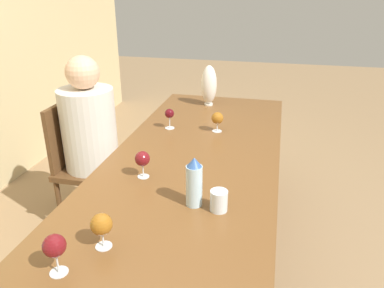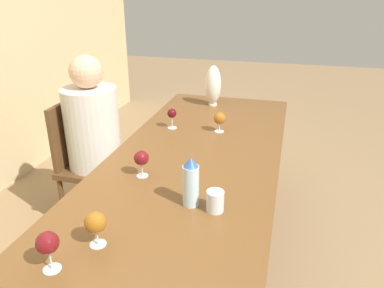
% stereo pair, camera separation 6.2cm
% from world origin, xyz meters
% --- Properties ---
extents(dining_table, '(3.15, 0.95, 0.74)m').
position_xyz_m(dining_table, '(0.00, 0.00, 0.68)').
color(dining_table, brown).
rests_on(dining_table, ground_plane).
extents(water_bottle, '(0.07, 0.07, 0.23)m').
position_xyz_m(water_bottle, '(-0.14, -0.11, 0.85)').
color(water_bottle, silver).
rests_on(water_bottle, dining_table).
extents(water_tumbler, '(0.08, 0.08, 0.09)m').
position_xyz_m(water_tumbler, '(-0.16, -0.23, 0.79)').
color(water_tumbler, silver).
rests_on(water_tumbler, dining_table).
extents(vase, '(0.12, 0.12, 0.32)m').
position_xyz_m(vase, '(1.32, 0.10, 0.90)').
color(vase, silver).
rests_on(vase, dining_table).
extents(wine_glass_0, '(0.07, 0.07, 0.14)m').
position_xyz_m(wine_glass_0, '(0.75, 0.26, 0.84)').
color(wine_glass_0, silver).
rests_on(wine_glass_0, dining_table).
extents(wine_glass_1, '(0.08, 0.08, 0.14)m').
position_xyz_m(wine_glass_1, '(-0.50, 0.16, 0.84)').
color(wine_glass_1, silver).
rests_on(wine_glass_1, dining_table).
extents(wine_glass_2, '(0.08, 0.08, 0.14)m').
position_xyz_m(wine_glass_2, '(0.05, 0.20, 0.84)').
color(wine_glass_2, silver).
rests_on(wine_glass_2, dining_table).
extents(wine_glass_4, '(0.08, 0.08, 0.13)m').
position_xyz_m(wine_glass_4, '(0.77, -0.06, 0.83)').
color(wine_glass_4, silver).
rests_on(wine_glass_4, dining_table).
extents(wine_glass_5, '(0.08, 0.08, 0.15)m').
position_xyz_m(wine_glass_5, '(-0.66, 0.24, 0.85)').
color(wine_glass_5, silver).
rests_on(wine_glass_5, dining_table).
extents(chair_far, '(0.44, 0.44, 0.90)m').
position_xyz_m(chair_far, '(0.62, 0.87, 0.49)').
color(chair_far, brown).
rests_on(chair_far, ground_plane).
extents(person_far, '(0.37, 0.37, 1.23)m').
position_xyz_m(person_far, '(0.62, 0.78, 0.65)').
color(person_far, '#2D2D38').
rests_on(person_far, ground_plane).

